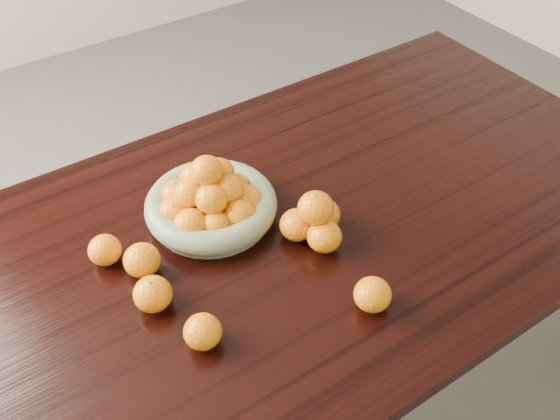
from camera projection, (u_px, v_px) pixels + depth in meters
ground at (279, 399)px, 1.95m from camera, size 5.00×5.00×0.00m
dining_table at (278, 255)px, 1.50m from camera, size 2.00×1.00×0.75m
fruit_bowl at (210, 201)px, 1.44m from camera, size 0.31×0.31×0.17m
orange_pyramid at (315, 221)px, 1.39m from camera, size 0.15×0.14×0.13m
loose_orange_0 at (153, 294)px, 1.25m from camera, size 0.08×0.08×0.07m
loose_orange_1 at (203, 332)px, 1.19m from camera, size 0.07×0.07×0.07m
loose_orange_2 at (373, 295)px, 1.25m from camera, size 0.08×0.08×0.07m
loose_orange_3 at (105, 250)px, 1.34m from camera, size 0.07×0.07×0.07m
loose_orange_4 at (142, 260)px, 1.32m from camera, size 0.08×0.08×0.07m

